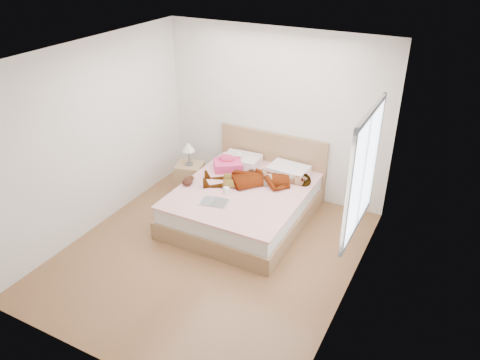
{
  "coord_description": "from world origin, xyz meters",
  "views": [
    {
      "loc": [
        2.66,
        -4.24,
        3.79
      ],
      "look_at": [
        0.0,
        0.85,
        0.7
      ],
      "focal_mm": 35.0,
      "sensor_mm": 36.0,
      "label": 1
    }
  ],
  "objects_px": {
    "coffee_mug": "(226,190)",
    "nightstand": "(190,176)",
    "phone": "(240,154)",
    "magazine": "(214,202)",
    "woman": "(258,176)",
    "towel": "(227,164)",
    "bed": "(246,200)",
    "plush_toy": "(188,181)"
  },
  "relations": [
    {
      "from": "coffee_mug",
      "to": "nightstand",
      "type": "bearing_deg",
      "value": 150.58
    },
    {
      "from": "phone",
      "to": "magazine",
      "type": "distance_m",
      "value": 1.2
    },
    {
      "from": "nightstand",
      "to": "phone",
      "type": "bearing_deg",
      "value": 23.68
    },
    {
      "from": "magazine",
      "to": "coffee_mug",
      "type": "height_order",
      "value": "coffee_mug"
    },
    {
      "from": "nightstand",
      "to": "coffee_mug",
      "type": "bearing_deg",
      "value": -29.42
    },
    {
      "from": "magazine",
      "to": "coffee_mug",
      "type": "bearing_deg",
      "value": 84.52
    },
    {
      "from": "woman",
      "to": "towel",
      "type": "height_order",
      "value": "same"
    },
    {
      "from": "bed",
      "to": "plush_toy",
      "type": "bearing_deg",
      "value": -155.91
    },
    {
      "from": "coffee_mug",
      "to": "plush_toy",
      "type": "xyz_separation_m",
      "value": [
        -0.62,
        -0.03,
        0.01
      ]
    },
    {
      "from": "magazine",
      "to": "coffee_mug",
      "type": "xyz_separation_m",
      "value": [
        0.03,
        0.29,
        0.04
      ]
    },
    {
      "from": "phone",
      "to": "magazine",
      "type": "height_order",
      "value": "phone"
    },
    {
      "from": "phone",
      "to": "towel",
      "type": "height_order",
      "value": "same"
    },
    {
      "from": "bed",
      "to": "nightstand",
      "type": "xyz_separation_m",
      "value": [
        -1.13,
        0.24,
        0.01
      ]
    },
    {
      "from": "towel",
      "to": "nightstand",
      "type": "bearing_deg",
      "value": -168.37
    },
    {
      "from": "bed",
      "to": "towel",
      "type": "xyz_separation_m",
      "value": [
        -0.51,
        0.37,
        0.32
      ]
    },
    {
      "from": "towel",
      "to": "coffee_mug",
      "type": "distance_m",
      "value": 0.77
    },
    {
      "from": "phone",
      "to": "magazine",
      "type": "xyz_separation_m",
      "value": [
        0.22,
        -1.17,
        -0.18
      ]
    },
    {
      "from": "coffee_mug",
      "to": "bed",
      "type": "bearing_deg",
      "value": 65.03
    },
    {
      "from": "bed",
      "to": "towel",
      "type": "relative_size",
      "value": 3.93
    },
    {
      "from": "woman",
      "to": "coffee_mug",
      "type": "bearing_deg",
      "value": -55.44
    },
    {
      "from": "woman",
      "to": "plush_toy",
      "type": "xyz_separation_m",
      "value": [
        -0.87,
        -0.5,
        -0.05
      ]
    },
    {
      "from": "woman",
      "to": "bed",
      "type": "height_order",
      "value": "bed"
    },
    {
      "from": "woman",
      "to": "phone",
      "type": "height_order",
      "value": "woman"
    },
    {
      "from": "bed",
      "to": "phone",
      "type": "bearing_deg",
      "value": 124.94
    },
    {
      "from": "woman",
      "to": "towel",
      "type": "bearing_deg",
      "value": -135.82
    },
    {
      "from": "plush_toy",
      "to": "bed",
      "type": "bearing_deg",
      "value": 24.09
    },
    {
      "from": "woman",
      "to": "nightstand",
      "type": "relative_size",
      "value": 1.81
    },
    {
      "from": "bed",
      "to": "towel",
      "type": "bearing_deg",
      "value": 144.12
    },
    {
      "from": "towel",
      "to": "nightstand",
      "type": "relative_size",
      "value": 0.61
    },
    {
      "from": "bed",
      "to": "nightstand",
      "type": "height_order",
      "value": "bed"
    },
    {
      "from": "phone",
      "to": "bed",
      "type": "bearing_deg",
      "value": -82.43
    },
    {
      "from": "plush_toy",
      "to": "nightstand",
      "type": "bearing_deg",
      "value": 122.01
    },
    {
      "from": "magazine",
      "to": "phone",
      "type": "bearing_deg",
      "value": 100.54
    },
    {
      "from": "phone",
      "to": "nightstand",
      "type": "height_order",
      "value": "nightstand"
    },
    {
      "from": "bed",
      "to": "nightstand",
      "type": "relative_size",
      "value": 2.38
    },
    {
      "from": "magazine",
      "to": "nightstand",
      "type": "distance_m",
      "value": 1.3
    },
    {
      "from": "woman",
      "to": "bed",
      "type": "distance_m",
      "value": 0.39
    },
    {
      "from": "phone",
      "to": "bed",
      "type": "relative_size",
      "value": 0.05
    },
    {
      "from": "nightstand",
      "to": "bed",
      "type": "bearing_deg",
      "value": -11.94
    },
    {
      "from": "plush_toy",
      "to": "nightstand",
      "type": "height_order",
      "value": "nightstand"
    },
    {
      "from": "bed",
      "to": "towel",
      "type": "height_order",
      "value": "bed"
    },
    {
      "from": "towel",
      "to": "phone",
      "type": "bearing_deg",
      "value": 59.6
    }
  ]
}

